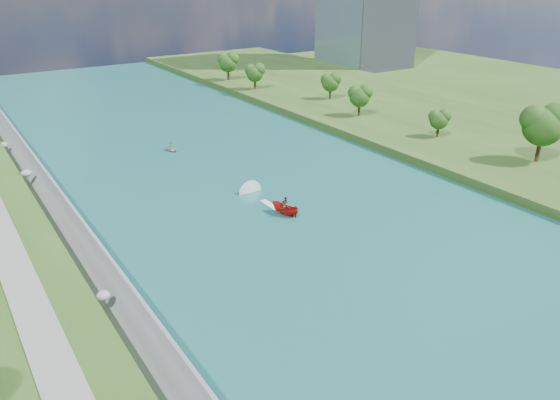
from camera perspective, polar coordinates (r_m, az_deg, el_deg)
ground at (r=60.33m, az=8.96°, el=-6.70°), size 260.00×260.00×0.00m
river_water at (r=74.53m, az=-1.25°, el=-0.25°), size 55.00×240.00×0.10m
berm_east at (r=107.36m, az=21.87°, el=5.95°), size 44.00×240.00×1.50m
riprap_bank at (r=64.16m, az=-20.64°, el=-4.29°), size 4.86×236.00×4.46m
riverside_path at (r=63.82m, az=-26.91°, el=-3.78°), size 3.00×200.00×0.10m
trees_east at (r=93.86m, az=20.55°, el=7.14°), size 15.39×138.91×10.76m
motorboat at (r=71.75m, az=-0.14°, el=-0.57°), size 3.60×18.98×2.14m
raft at (r=97.00m, az=-11.32°, el=5.27°), size 2.61×3.35×1.51m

